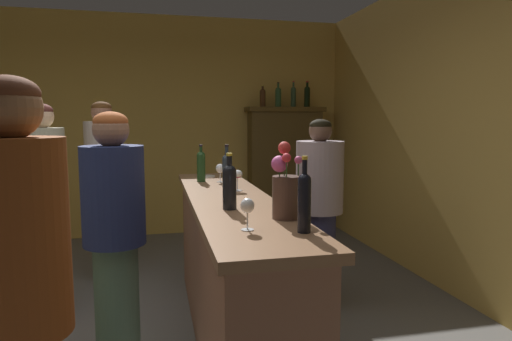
{
  "coord_description": "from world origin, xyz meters",
  "views": [
    {
      "loc": [
        0.22,
        -2.6,
        1.51
      ],
      "look_at": [
        0.96,
        0.66,
        1.13
      ],
      "focal_mm": 31.18,
      "sensor_mm": 36.0,
      "label": 1
    }
  ],
  "objects_px": {
    "wine_glass_rear": "(220,169)",
    "display_bottle_left": "(263,97)",
    "wine_glass_front": "(237,175)",
    "flower_arrangement": "(286,190)",
    "wine_bottle_chardonnay": "(227,169)",
    "wine_bottle_riesling": "(304,199)",
    "display_cabinet": "(284,167)",
    "wine_bottle_pinot": "(201,165)",
    "patron_near_entrance": "(104,183)",
    "display_bottle_midleft": "(278,96)",
    "bar_counter": "(231,270)",
    "wine_bottle_syrah": "(229,184)",
    "display_bottle_midright": "(307,96)",
    "bartender": "(319,206)",
    "cheese_plate": "(206,176)",
    "display_bottle_center": "(293,96)",
    "wine_glass_mid": "(247,207)",
    "patron_in_navy": "(115,230)",
    "patron_in_grey": "(21,312)",
    "patron_by_cabinet": "(45,202)"
  },
  "relations": [
    {
      "from": "wine_glass_rear",
      "to": "display_bottle_midright",
      "type": "height_order",
      "value": "display_bottle_midright"
    },
    {
      "from": "wine_glass_front",
      "to": "wine_bottle_chardonnay",
      "type": "bearing_deg",
      "value": 103.59
    },
    {
      "from": "bartender",
      "to": "patron_near_entrance",
      "type": "bearing_deg",
      "value": -35.51
    },
    {
      "from": "wine_bottle_riesling",
      "to": "wine_glass_rear",
      "type": "xyz_separation_m",
      "value": [
        -0.14,
        1.7,
        -0.04
      ]
    },
    {
      "from": "display_bottle_midright",
      "to": "wine_glass_front",
      "type": "bearing_deg",
      "value": -118.75
    },
    {
      "from": "flower_arrangement",
      "to": "wine_bottle_chardonnay",
      "type": "bearing_deg",
      "value": 96.26
    },
    {
      "from": "bar_counter",
      "to": "patron_in_navy",
      "type": "height_order",
      "value": "patron_in_navy"
    },
    {
      "from": "display_bottle_midright",
      "to": "display_bottle_left",
      "type": "bearing_deg",
      "value": -180.0
    },
    {
      "from": "wine_bottle_chardonnay",
      "to": "wine_glass_rear",
      "type": "bearing_deg",
      "value": 92.5
    },
    {
      "from": "wine_glass_rear",
      "to": "wine_bottle_riesling",
      "type": "bearing_deg",
      "value": -85.39
    },
    {
      "from": "display_cabinet",
      "to": "wine_bottle_pinot",
      "type": "distance_m",
      "value": 2.48
    },
    {
      "from": "patron_in_grey",
      "to": "bartender",
      "type": "height_order",
      "value": "patron_in_grey"
    },
    {
      "from": "wine_bottle_syrah",
      "to": "wine_glass_front",
      "type": "xyz_separation_m",
      "value": [
        0.16,
        0.64,
        -0.03
      ]
    },
    {
      "from": "wine_glass_front",
      "to": "display_bottle_midleft",
      "type": "xyz_separation_m",
      "value": [
        1.03,
        2.61,
        0.7
      ]
    },
    {
      "from": "wine_glass_mid",
      "to": "bartender",
      "type": "bearing_deg",
      "value": 57.18
    },
    {
      "from": "flower_arrangement",
      "to": "display_bottle_midright",
      "type": "xyz_separation_m",
      "value": [
        1.35,
        3.55,
        0.68
      ]
    },
    {
      "from": "bar_counter",
      "to": "wine_glass_rear",
      "type": "height_order",
      "value": "wine_glass_rear"
    },
    {
      "from": "wine_bottle_pinot",
      "to": "display_bottle_center",
      "type": "height_order",
      "value": "display_bottle_center"
    },
    {
      "from": "patron_near_entrance",
      "to": "display_bottle_midleft",
      "type": "bearing_deg",
      "value": 84.37
    },
    {
      "from": "wine_bottle_riesling",
      "to": "wine_glass_front",
      "type": "height_order",
      "value": "wine_bottle_riesling"
    },
    {
      "from": "wine_bottle_riesling",
      "to": "wine_glass_mid",
      "type": "relative_size",
      "value": 2.31
    },
    {
      "from": "patron_in_grey",
      "to": "display_bottle_left",
      "type": "bearing_deg",
      "value": 11.01
    },
    {
      "from": "wine_bottle_chardonnay",
      "to": "flower_arrangement",
      "type": "relative_size",
      "value": 0.81
    },
    {
      "from": "wine_bottle_chardonnay",
      "to": "display_bottle_center",
      "type": "distance_m",
      "value": 2.82
    },
    {
      "from": "flower_arrangement",
      "to": "wine_glass_rear",
      "type": "bearing_deg",
      "value": 95.54
    },
    {
      "from": "wine_bottle_riesling",
      "to": "bartender",
      "type": "xyz_separation_m",
      "value": [
        0.62,
        1.44,
        -0.33
      ]
    },
    {
      "from": "cheese_plate",
      "to": "patron_near_entrance",
      "type": "relative_size",
      "value": 0.1
    },
    {
      "from": "wine_glass_rear",
      "to": "patron_by_cabinet",
      "type": "bearing_deg",
      "value": -178.43
    },
    {
      "from": "bar_counter",
      "to": "wine_bottle_pinot",
      "type": "height_order",
      "value": "wine_bottle_pinot"
    },
    {
      "from": "wine_glass_rear",
      "to": "display_bottle_left",
      "type": "distance_m",
      "value": 2.42
    },
    {
      "from": "bar_counter",
      "to": "display_cabinet",
      "type": "relative_size",
      "value": 1.58
    },
    {
      "from": "display_cabinet",
      "to": "display_bottle_left",
      "type": "xyz_separation_m",
      "value": [
        -0.3,
        0.0,
        0.93
      ]
    },
    {
      "from": "wine_glass_mid",
      "to": "wine_bottle_riesling",
      "type": "bearing_deg",
      "value": -21.75
    },
    {
      "from": "display_bottle_left",
      "to": "wine_bottle_pinot",
      "type": "bearing_deg",
      "value": -116.27
    },
    {
      "from": "wine_glass_mid",
      "to": "bar_counter",
      "type": "bearing_deg",
      "value": 85.67
    },
    {
      "from": "wine_glass_front",
      "to": "display_bottle_center",
      "type": "bearing_deg",
      "value": 64.61
    },
    {
      "from": "wine_bottle_syrah",
      "to": "display_bottle_left",
      "type": "bearing_deg",
      "value": 73.19
    },
    {
      "from": "wine_bottle_syrah",
      "to": "wine_glass_rear",
      "type": "relative_size",
      "value": 2.13
    },
    {
      "from": "wine_glass_rear",
      "to": "flower_arrangement",
      "type": "bearing_deg",
      "value": -84.46
    },
    {
      "from": "display_bottle_midright",
      "to": "patron_near_entrance",
      "type": "bearing_deg",
      "value": -150.23
    },
    {
      "from": "display_bottle_left",
      "to": "display_bottle_midright",
      "type": "distance_m",
      "value": 0.61
    },
    {
      "from": "bar_counter",
      "to": "wine_bottle_pinot",
      "type": "bearing_deg",
      "value": 98.0
    },
    {
      "from": "bartender",
      "to": "bar_counter",
      "type": "bearing_deg",
      "value": 23.7
    },
    {
      "from": "wine_glass_front",
      "to": "flower_arrangement",
      "type": "xyz_separation_m",
      "value": [
        0.08,
        -0.94,
        0.04
      ]
    },
    {
      "from": "flower_arrangement",
      "to": "patron_in_navy",
      "type": "relative_size",
      "value": 0.25
    },
    {
      "from": "display_cabinet",
      "to": "wine_glass_rear",
      "type": "bearing_deg",
      "value": -118.81
    },
    {
      "from": "wine_bottle_riesling",
      "to": "wine_glass_rear",
      "type": "distance_m",
      "value": 1.7
    },
    {
      "from": "wine_glass_front",
      "to": "wine_glass_mid",
      "type": "height_order",
      "value": "wine_glass_front"
    },
    {
      "from": "patron_near_entrance",
      "to": "display_bottle_midright",
      "type": "bearing_deg",
      "value": 79.81
    },
    {
      "from": "wine_bottle_syrah",
      "to": "cheese_plate",
      "type": "distance_m",
      "value": 1.46
    }
  ]
}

